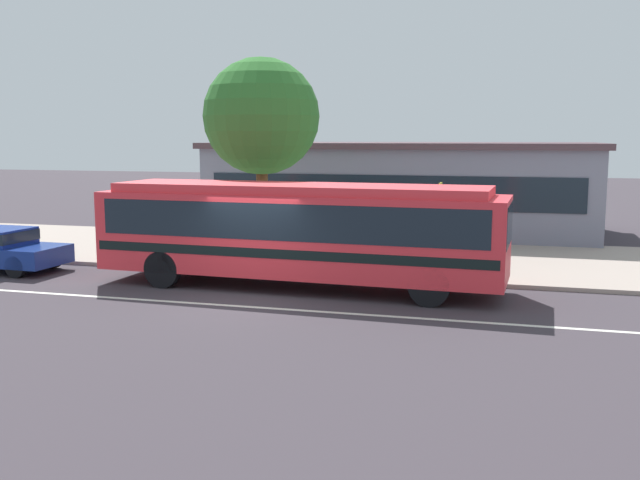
{
  "coord_description": "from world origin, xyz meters",
  "views": [
    {
      "loc": [
        6.45,
        -16.39,
        4.01
      ],
      "look_at": [
        1.4,
        1.76,
        1.3
      ],
      "focal_mm": 40.2,
      "sensor_mm": 36.0,
      "label": 1
    }
  ],
  "objects_px": {
    "pedestrian_waiting_near_sign": "(322,233)",
    "pedestrian_standing_by_tree": "(473,241)",
    "bus_stop_sign": "(440,217)",
    "pedestrian_walking_along_curb": "(186,226)",
    "street_tree_near_stop": "(261,117)",
    "transit_bus": "(299,228)"
  },
  "relations": [
    {
      "from": "pedestrian_waiting_near_sign",
      "to": "pedestrian_standing_by_tree",
      "type": "height_order",
      "value": "pedestrian_standing_by_tree"
    },
    {
      "from": "pedestrian_waiting_near_sign",
      "to": "bus_stop_sign",
      "type": "height_order",
      "value": "bus_stop_sign"
    },
    {
      "from": "pedestrian_waiting_near_sign",
      "to": "pedestrian_standing_by_tree",
      "type": "distance_m",
      "value": 4.67
    },
    {
      "from": "pedestrian_walking_along_curb",
      "to": "pedestrian_standing_by_tree",
      "type": "distance_m",
      "value": 9.46
    },
    {
      "from": "pedestrian_waiting_near_sign",
      "to": "pedestrian_walking_along_curb",
      "type": "bearing_deg",
      "value": 175.8
    },
    {
      "from": "bus_stop_sign",
      "to": "street_tree_near_stop",
      "type": "distance_m",
      "value": 6.83
    },
    {
      "from": "pedestrian_walking_along_curb",
      "to": "bus_stop_sign",
      "type": "distance_m",
      "value": 8.61
    },
    {
      "from": "transit_bus",
      "to": "pedestrian_walking_along_curb",
      "type": "distance_m",
      "value": 6.05
    },
    {
      "from": "pedestrian_walking_along_curb",
      "to": "bus_stop_sign",
      "type": "relative_size",
      "value": 0.65
    },
    {
      "from": "pedestrian_standing_by_tree",
      "to": "bus_stop_sign",
      "type": "height_order",
      "value": "bus_stop_sign"
    },
    {
      "from": "bus_stop_sign",
      "to": "transit_bus",
      "type": "bearing_deg",
      "value": -149.55
    },
    {
      "from": "pedestrian_waiting_near_sign",
      "to": "bus_stop_sign",
      "type": "distance_m",
      "value": 3.89
    },
    {
      "from": "street_tree_near_stop",
      "to": "transit_bus",
      "type": "bearing_deg",
      "value": -57.5
    },
    {
      "from": "pedestrian_walking_along_curb",
      "to": "bus_stop_sign",
      "type": "bearing_deg",
      "value": -9.01
    },
    {
      "from": "transit_bus",
      "to": "pedestrian_walking_along_curb",
      "type": "relative_size",
      "value": 6.44
    },
    {
      "from": "pedestrian_standing_by_tree",
      "to": "bus_stop_sign",
      "type": "bearing_deg",
      "value": -166.14
    },
    {
      "from": "pedestrian_waiting_near_sign",
      "to": "bus_stop_sign",
      "type": "bearing_deg",
      "value": -15.04
    },
    {
      "from": "transit_bus",
      "to": "pedestrian_standing_by_tree",
      "type": "height_order",
      "value": "transit_bus"
    },
    {
      "from": "transit_bus",
      "to": "pedestrian_walking_along_curb",
      "type": "height_order",
      "value": "transit_bus"
    },
    {
      "from": "transit_bus",
      "to": "bus_stop_sign",
      "type": "height_order",
      "value": "transit_bus"
    },
    {
      "from": "pedestrian_waiting_near_sign",
      "to": "pedestrian_standing_by_tree",
      "type": "relative_size",
      "value": 0.99
    },
    {
      "from": "pedestrian_standing_by_tree",
      "to": "pedestrian_walking_along_curb",
      "type": "bearing_deg",
      "value": 173.21
    }
  ]
}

